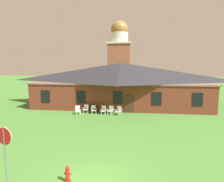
% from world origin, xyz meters
% --- Properties ---
extents(brick_building, '(23.25, 10.40, 5.92)m').
position_xyz_m(brick_building, '(0.00, 18.95, 3.02)').
color(brick_building, brown).
rests_on(brick_building, ground).
extents(dome_tower, '(5.18, 5.18, 16.28)m').
position_xyz_m(dome_tower, '(-1.58, 34.67, 7.33)').
color(dome_tower, '#93563D').
rests_on(dome_tower, ground).
extents(stop_sign, '(0.79, 0.18, 2.83)m').
position_xyz_m(stop_sign, '(-3.57, -0.55, 2.02)').
color(stop_sign, slate).
rests_on(stop_sign, ground).
extents(lawn_chair_by_porch, '(0.82, 0.86, 0.96)m').
position_xyz_m(lawn_chair_by_porch, '(-4.46, 12.63, 0.50)').
color(lawn_chair_by_porch, white).
rests_on(lawn_chair_by_porch, ground).
extents(lawn_chair_near_door, '(0.65, 0.67, 0.96)m').
position_xyz_m(lawn_chair_near_door, '(-3.71, 13.39, 0.50)').
color(lawn_chair_near_door, silver).
rests_on(lawn_chair_near_door, ground).
extents(lawn_chair_left_end, '(0.75, 0.80, 0.96)m').
position_xyz_m(lawn_chair_left_end, '(-2.72, 13.13, 0.50)').
color(lawn_chair_left_end, white).
rests_on(lawn_chair_left_end, ground).
extents(lawn_chair_middle, '(0.64, 0.67, 0.96)m').
position_xyz_m(lawn_chair_middle, '(-1.54, 13.00, 0.50)').
color(lawn_chair_middle, silver).
rests_on(lawn_chair_middle, ground).
extents(lawn_chair_right_end, '(0.75, 0.80, 0.96)m').
position_xyz_m(lawn_chair_right_end, '(-0.72, 12.99, 0.50)').
color(lawn_chair_right_end, white).
rests_on(lawn_chair_right_end, ground).
extents(lawn_chair_far_side, '(0.84, 0.86, 0.96)m').
position_xyz_m(lawn_chair_far_side, '(0.19, 12.82, 0.50)').
color(lawn_chair_far_side, white).
rests_on(lawn_chair_far_side, ground).
extents(fire_hydrant, '(0.36, 0.28, 0.79)m').
position_xyz_m(fire_hydrant, '(-1.10, 0.25, 0.38)').
color(fire_hydrant, red).
rests_on(fire_hydrant, ground).
extents(trash_bin, '(0.56, 0.56, 0.98)m').
position_xyz_m(trash_bin, '(-2.85, 13.65, 0.50)').
color(trash_bin, '#335638').
rests_on(trash_bin, ground).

